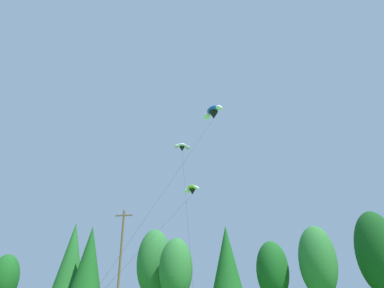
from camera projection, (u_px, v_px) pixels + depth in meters
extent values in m
ellipsoid|color=#19561E|center=(4.00, 279.00, 53.99)|extent=(4.30, 4.30, 7.27)
cone|color=#236628|center=(72.00, 256.00, 55.50)|extent=(4.74, 4.74, 10.57)
cone|color=#19561E|center=(89.00, 259.00, 52.39)|extent=(4.48, 4.48, 9.69)
ellipsoid|color=#2D7033|center=(154.00, 263.00, 53.53)|extent=(5.27, 5.27, 10.10)
ellipsoid|color=#2D7033|center=(176.00, 269.00, 49.04)|extent=(4.72, 4.72, 8.48)
cone|color=#19561E|center=(227.00, 259.00, 49.04)|extent=(4.34, 4.34, 9.20)
ellipsoid|color=#19561E|center=(273.00, 271.00, 50.87)|extent=(4.68, 4.68, 8.38)
ellipsoid|color=#2D7033|center=(318.00, 261.00, 48.35)|extent=(5.12, 5.12, 9.65)
ellipsoid|color=#144719|center=(377.00, 252.00, 47.53)|extent=(5.60, 5.60, 11.05)
cylinder|color=brown|center=(120.00, 264.00, 40.80)|extent=(0.26, 0.26, 12.62)
cube|color=brown|center=(124.00, 215.00, 43.18)|extent=(2.20, 0.14, 0.14)
ellipsoid|color=#93D633|center=(192.00, 187.00, 36.42)|extent=(1.43, 1.38, 0.57)
ellipsoid|color=white|center=(197.00, 188.00, 35.81)|extent=(0.88, 0.85, 0.68)
ellipsoid|color=white|center=(187.00, 191.00, 36.85)|extent=(0.86, 0.89, 0.68)
cone|color=black|center=(192.00, 192.00, 36.27)|extent=(0.95, 0.95, 0.58)
cylinder|color=black|center=(149.00, 241.00, 28.69)|extent=(5.07, 12.37, 11.20)
ellipsoid|color=white|center=(182.00, 146.00, 45.01)|extent=(1.45, 1.25, 0.62)
ellipsoid|color=silver|center=(188.00, 148.00, 45.13)|extent=(0.84, 0.85, 0.73)
ellipsoid|color=silver|center=(176.00, 146.00, 44.71)|extent=(0.80, 0.83, 0.73)
cone|color=black|center=(182.00, 149.00, 44.87)|extent=(0.94, 0.94, 0.60)
cylinder|color=black|center=(187.00, 212.00, 35.29)|extent=(3.65, 11.81, 18.69)
ellipsoid|color=blue|center=(213.00, 110.00, 42.49)|extent=(2.16, 2.17, 0.82)
ellipsoid|color=white|center=(219.00, 108.00, 41.43)|extent=(1.36, 1.29, 1.03)
ellipsoid|color=white|center=(207.00, 116.00, 43.26)|extent=(1.28, 1.36, 1.03)
cone|color=black|center=(214.00, 115.00, 42.23)|extent=(1.55, 1.55, 0.94)
cylinder|color=black|center=(167.00, 186.00, 31.63)|extent=(7.27, 14.69, 21.18)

